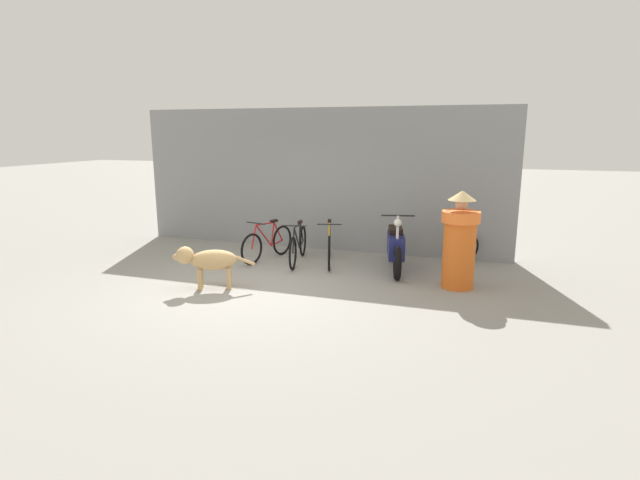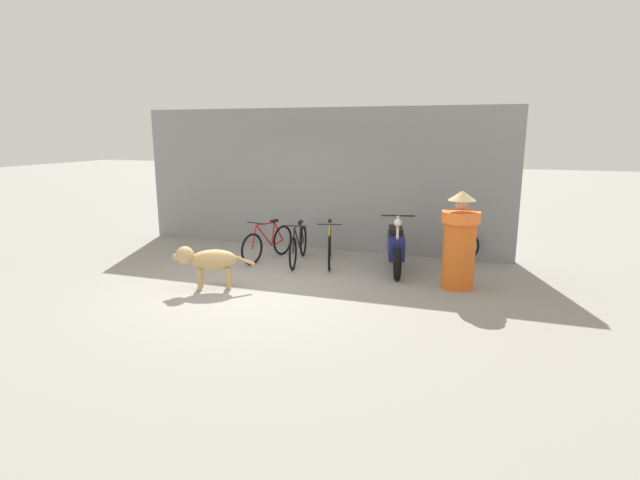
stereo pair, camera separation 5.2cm
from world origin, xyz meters
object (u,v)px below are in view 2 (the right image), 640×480
(stray_dog, at_px, (208,260))
(spare_tire_left, at_px, (462,246))
(bicycle_0, at_px, (268,243))
(bicycle_1, at_px, (298,245))
(person_in_robes, at_px, (460,241))
(bicycle_2, at_px, (330,245))
(motorcycle, at_px, (396,248))

(stray_dog, distance_m, spare_tire_left, 4.93)
(bicycle_0, xyz_separation_m, stray_dog, (-0.13, -2.04, 0.15))
(bicycle_1, distance_m, stray_dog, 2.18)
(person_in_robes, bearing_deg, stray_dog, 49.42)
(bicycle_1, height_order, person_in_robes, person_in_robes)
(bicycle_1, bearing_deg, bicycle_0, -101.19)
(bicycle_1, height_order, spare_tire_left, bicycle_1)
(bicycle_2, height_order, spare_tire_left, bicycle_2)
(bicycle_2, distance_m, stray_dog, 2.58)
(stray_dog, xyz_separation_m, spare_tire_left, (3.81, 3.12, -0.16))
(bicycle_1, height_order, motorcycle, motorcycle)
(bicycle_2, xyz_separation_m, spare_tire_left, (2.44, 0.94, -0.03))
(bicycle_2, height_order, stray_dog, bicycle_2)
(bicycle_1, relative_size, person_in_robes, 1.06)
(bicycle_0, bearing_deg, bicycle_1, 103.49)
(bicycle_0, xyz_separation_m, bicycle_2, (1.25, 0.14, 0.02))
(bicycle_1, relative_size, stray_dog, 1.39)
(spare_tire_left, bearing_deg, bicycle_2, -158.91)
(bicycle_0, height_order, spare_tire_left, bicycle_0)
(person_in_robes, bearing_deg, bicycle_2, 11.66)
(bicycle_1, distance_m, spare_tire_left, 3.22)
(stray_dog, bearing_deg, bicycle_1, -137.22)
(bicycle_2, xyz_separation_m, motorcycle, (1.31, -0.11, 0.08))
(bicycle_2, bearing_deg, spare_tire_left, 93.92)
(person_in_robes, xyz_separation_m, spare_tire_left, (-0.03, 1.75, -0.47))
(bicycle_2, bearing_deg, person_in_robes, 54.64)
(motorcycle, xyz_separation_m, spare_tire_left, (1.13, 1.05, -0.11))
(bicycle_1, distance_m, person_in_robes, 3.17)
(bicycle_2, relative_size, spare_tire_left, 2.55)
(motorcycle, relative_size, spare_tire_left, 2.82)
(person_in_robes, relative_size, spare_tire_left, 2.50)
(stray_dog, bearing_deg, person_in_robes, 173.35)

